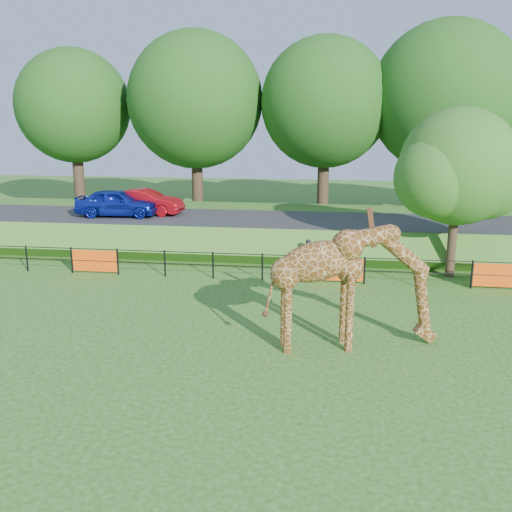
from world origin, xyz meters
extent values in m
plane|color=#255114|center=(0.00, 0.00, 0.00)|extent=(90.00, 90.00, 0.00)
cube|color=#255114|center=(0.00, 15.50, 0.65)|extent=(40.00, 9.00, 1.30)
cube|color=#29282B|center=(0.00, 14.00, 1.36)|extent=(40.00, 5.00, 0.12)
imported|color=#1628B4|center=(-8.11, 13.61, 2.12)|extent=(4.22, 1.93, 1.40)
imported|color=#AF0C14|center=(-6.93, 14.43, 2.06)|extent=(4.00, 1.64, 1.29)
imported|color=black|center=(1.72, 9.64, 0.69)|extent=(0.54, 0.38, 1.38)
cylinder|color=black|center=(7.50, 9.60, 1.60)|extent=(0.36, 0.36, 3.20)
sphere|color=#26621B|center=(7.50, 9.60, 4.46)|extent=(4.60, 4.60, 4.60)
sphere|color=#26621B|center=(8.65, 10.29, 4.00)|extent=(3.45, 3.45, 3.45)
sphere|color=#26621B|center=(6.58, 8.91, 4.12)|extent=(3.22, 3.22, 3.22)
cylinder|color=black|center=(-14.00, 22.00, 2.50)|extent=(0.70, 0.70, 5.00)
sphere|color=#174412|center=(-14.00, 22.00, 6.98)|extent=(7.20, 7.20, 7.20)
cylinder|color=black|center=(-6.00, 22.00, 2.50)|extent=(0.70, 0.70, 5.00)
sphere|color=#174412|center=(-6.00, 22.00, 7.31)|extent=(8.40, 8.40, 8.40)
cylinder|color=black|center=(2.00, 22.00, 2.50)|extent=(0.70, 0.70, 5.00)
sphere|color=#174412|center=(2.00, 22.00, 7.14)|extent=(7.80, 7.80, 7.80)
cylinder|color=black|center=(9.00, 22.00, 2.50)|extent=(0.70, 0.70, 5.00)
sphere|color=#174412|center=(9.00, 22.00, 7.42)|extent=(8.80, 8.80, 8.80)
camera|label=1|loc=(2.77, -13.68, 6.41)|focal=40.00mm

